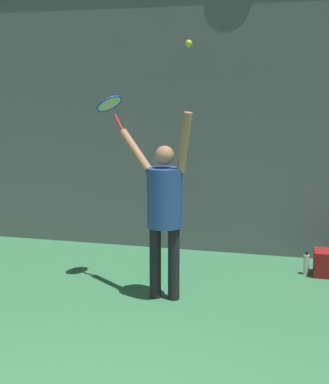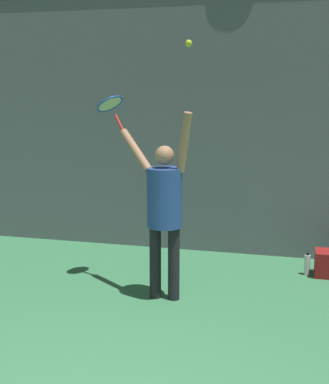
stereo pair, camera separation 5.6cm
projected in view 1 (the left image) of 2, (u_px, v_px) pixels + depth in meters
name	position (u px, v px, depth m)	size (l,w,h in m)	color
back_wall	(197.00, 77.00, 7.46)	(18.00, 0.10, 5.00)	slate
tennis_player	(164.00, 204.00, 5.86)	(0.96, 0.57, 2.10)	black
tennis_racket	(110.00, 105.00, 6.23)	(0.42, 0.43, 0.42)	red
tennis_ball	(189.00, 43.00, 5.40)	(0.07, 0.07, 0.07)	#CCDB2D
water_bottle	(306.00, 264.00, 6.81)	(0.07, 0.07, 0.30)	silver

